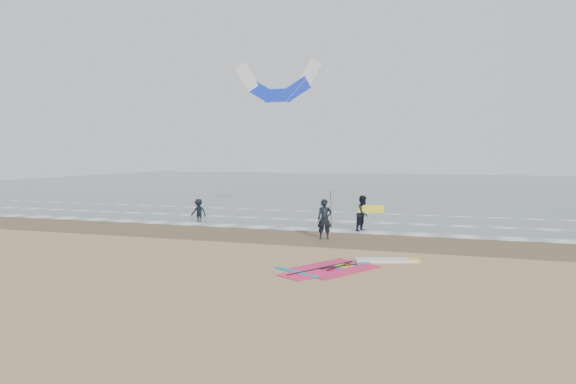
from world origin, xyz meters
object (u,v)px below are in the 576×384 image
(windsurf_rig, at_px, (349,266))
(person_wading, at_px, (199,206))
(person_standing, at_px, (325,219))
(person_walking, at_px, (363,213))
(surf_kite, at_px, (278,86))

(windsurf_rig, distance_m, person_wading, 15.58)
(person_wading, bearing_deg, windsurf_rig, -40.42)
(person_standing, relative_size, person_walking, 1.01)
(person_wading, bearing_deg, surf_kite, 51.82)
(windsurf_rig, relative_size, person_standing, 2.56)
(person_wading, bearing_deg, person_standing, -26.58)
(person_standing, xyz_separation_m, person_wading, (-9.19, 5.09, -0.15))
(windsurf_rig, bearing_deg, person_wading, 137.19)
(person_standing, distance_m, person_wading, 10.50)
(surf_kite, bearing_deg, person_walking, -43.03)
(person_walking, xyz_separation_m, person_wading, (-10.48, 2.11, -0.14))
(person_walking, relative_size, person_wading, 1.18)
(windsurf_rig, height_order, surf_kite, surf_kite)
(person_standing, xyz_separation_m, person_walking, (1.29, 2.97, -0.01))
(windsurf_rig, height_order, person_wading, person_wading)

